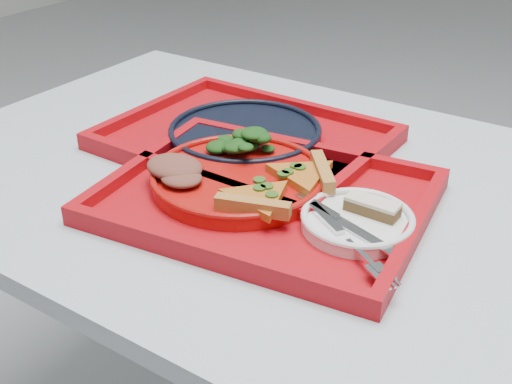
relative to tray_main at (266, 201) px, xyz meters
The scene contains 13 objects.
table 0.20m from the tray_main, 26.19° to the left, with size 1.60×0.80×0.75m.
tray_main is the anchor object (origin of this frame).
tray_far 0.21m from the tray_main, 132.67° to the left, with size 0.45×0.35×0.01m, color #A40810.
dinner_plate 0.06m from the tray_main, 169.70° to the left, with size 0.26×0.26×0.02m, color #A90E0B.
side_plate 0.15m from the tray_main, ahead, with size 0.15×0.15×0.01m, color white.
navy_plate 0.21m from the tray_main, 132.67° to the left, with size 0.26×0.26×0.02m, color black.
pizza_slice_a 0.06m from the tray_main, 70.43° to the right, with size 0.12×0.10×0.02m, color orange, non-canonical shape.
pizza_slice_b 0.07m from the tray_main, 59.34° to the left, with size 0.12×0.10×0.02m, color orange, non-canonical shape.
salad_heap 0.13m from the tray_main, 134.81° to the left, with size 0.10×0.09×0.05m, color black.
meat_portion 0.14m from the tray_main, 161.85° to the right, with size 0.09×0.07×0.03m, color brown.
dessert_bar 0.16m from the tray_main, ahead, with size 0.07×0.03×0.02m.
knife 0.14m from the tray_main, ahead, with size 0.18×0.02×0.01m, color silver.
fork 0.17m from the tray_main, 19.49° to the right, with size 0.18×0.02×0.01m, color silver.
Camera 1 is at (0.27, -0.76, 1.23)m, focal length 45.00 mm.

